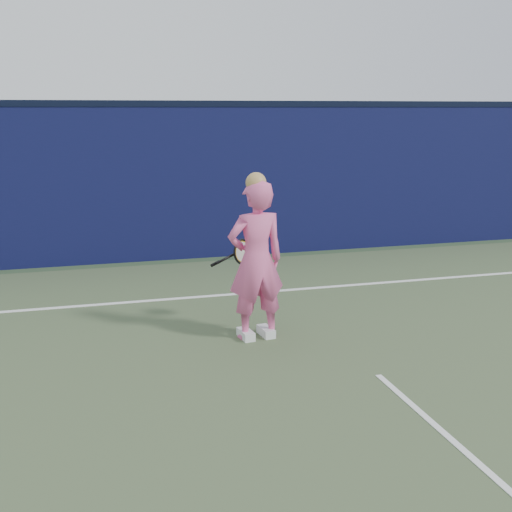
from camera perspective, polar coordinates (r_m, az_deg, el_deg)
name	(u,v)px	position (r m, az deg, el deg)	size (l,w,h in m)	color
ground	(434,425)	(5.49, 15.51, -14.30)	(80.00, 80.00, 0.00)	#30492D
backstop_wall	(239,182)	(11.03, -1.56, 6.61)	(24.00, 0.40, 2.50)	#0D113B
wall_cap	(238,104)	(10.97, -1.61, 13.38)	(24.00, 0.42, 0.10)	black
player	(256,260)	(6.90, 0.00, -0.38)	(0.68, 0.49, 1.83)	pink
racket	(240,252)	(7.33, -1.43, 0.32)	(0.53, 0.25, 0.30)	black
court_lines	(457,444)	(5.24, 17.41, -15.67)	(11.00, 12.04, 0.01)	white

